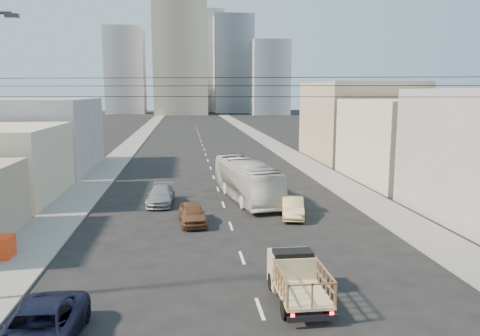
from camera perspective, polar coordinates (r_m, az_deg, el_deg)
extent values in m
plane|color=black|center=(18.26, 3.50, -19.49)|extent=(420.00, 420.00, 0.00)
cube|color=gray|center=(86.63, -12.62, 3.28)|extent=(3.50, 180.00, 0.12)
cube|color=gray|center=(87.42, 2.91, 3.55)|extent=(3.50, 180.00, 0.12)
cube|color=silver|center=(20.01, 2.44, -16.75)|extent=(0.15, 2.00, 0.01)
cube|color=silver|center=(25.48, 0.24, -10.87)|extent=(0.15, 2.00, 0.01)
cube|color=silver|center=(31.14, -1.12, -7.09)|extent=(0.15, 2.00, 0.01)
cube|color=silver|center=(36.92, -2.05, -4.48)|extent=(0.15, 2.00, 0.01)
cube|color=silver|center=(42.75, -2.72, -2.57)|extent=(0.15, 2.00, 0.01)
cube|color=silver|center=(48.63, -3.22, -1.13)|extent=(0.15, 2.00, 0.01)
cube|color=silver|center=(54.53, -3.62, 0.00)|extent=(0.15, 2.00, 0.01)
cube|color=silver|center=(60.45, -3.94, 0.92)|extent=(0.15, 2.00, 0.01)
cube|color=silver|center=(66.39, -4.20, 1.66)|extent=(0.15, 2.00, 0.01)
cube|color=silver|center=(72.33, -4.42, 2.29)|extent=(0.15, 2.00, 0.01)
cube|color=silver|center=(78.29, -4.61, 2.82)|extent=(0.15, 2.00, 0.01)
cube|color=silver|center=(84.25, -4.77, 3.27)|extent=(0.15, 2.00, 0.01)
cube|color=silver|center=(90.21, -4.91, 3.67)|extent=(0.15, 2.00, 0.01)
cube|color=silver|center=(96.18, -5.03, 4.02)|extent=(0.15, 2.00, 0.01)
cube|color=silver|center=(102.16, -5.14, 4.32)|extent=(0.15, 2.00, 0.01)
cube|color=silver|center=(108.13, -5.23, 4.59)|extent=(0.15, 2.00, 0.01)
cube|color=silver|center=(114.11, -5.32, 4.84)|extent=(0.15, 2.00, 0.01)
cube|color=silver|center=(120.09, -5.40, 5.06)|extent=(0.15, 2.00, 0.01)
cube|color=tan|center=(19.80, 7.58, -14.90)|extent=(1.90, 3.00, 0.12)
cube|color=tan|center=(21.49, 6.25, -12.15)|extent=(1.90, 1.60, 1.50)
cube|color=black|center=(21.05, 6.43, -10.88)|extent=(1.70, 0.90, 0.70)
cube|color=#2D2D33|center=(18.58, 8.80, -17.66)|extent=(1.90, 0.12, 0.22)
cube|color=#FF0C0C|center=(18.34, 6.44, -17.46)|extent=(0.15, 0.05, 0.12)
cube|color=#FF0C0C|center=(18.71, 11.12, -17.01)|extent=(0.15, 0.05, 0.12)
cylinder|color=black|center=(21.63, 3.90, -13.60)|extent=(0.25, 0.76, 0.76)
cylinder|color=black|center=(21.99, 8.38, -13.29)|extent=(0.25, 0.76, 0.76)
cylinder|color=black|center=(19.13, 5.52, -16.82)|extent=(0.25, 0.76, 0.76)
cylinder|color=black|center=(19.54, 10.60, -16.36)|extent=(0.25, 0.76, 0.76)
imported|color=black|center=(18.18, -23.35, -17.73)|extent=(2.62, 5.48, 1.51)
imported|color=beige|center=(38.43, 0.82, -1.46)|extent=(4.48, 11.90, 3.24)
imported|color=brown|center=(31.68, -5.83, -5.53)|extent=(2.00, 4.29, 1.42)
imported|color=tan|center=(33.34, 6.45, -4.82)|extent=(2.27, 4.42, 1.39)
imported|color=gray|center=(37.42, -9.64, -3.32)|extent=(2.22, 4.92, 1.40)
cube|color=#2D2D33|center=(21.00, -26.06, 16.35)|extent=(0.50, 0.25, 0.15)
cylinder|color=black|center=(17.49, 2.92, 10.96)|extent=(23.01, 5.02, 0.02)
cylinder|color=black|center=(17.49, 2.91, 9.98)|extent=(23.01, 5.02, 0.02)
cylinder|color=black|center=(17.49, 2.90, 8.67)|extent=(23.01, 5.02, 0.02)
cube|color=#C0B59B|center=(49.39, 20.29, 3.15)|extent=(11.00, 14.00, 8.00)
cube|color=tan|center=(64.10, 14.25, 5.62)|extent=(12.00, 16.00, 10.00)
cube|color=gray|center=(57.39, -23.60, 3.73)|extent=(12.00, 16.00, 8.00)
cube|color=gray|center=(186.95, -7.35, 15.73)|extent=(20.00, 20.00, 60.00)
cube|color=gray|center=(202.14, -0.86, 12.47)|extent=(16.00, 16.00, 40.00)
cube|color=gray|center=(197.26, -13.78, 11.42)|extent=(15.00, 15.00, 34.00)
cube|color=gray|center=(216.33, -4.53, 12.76)|extent=(18.00, 18.00, 44.00)
cube|color=gray|center=(183.79, 3.60, 10.90)|extent=(14.00, 14.00, 28.00)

